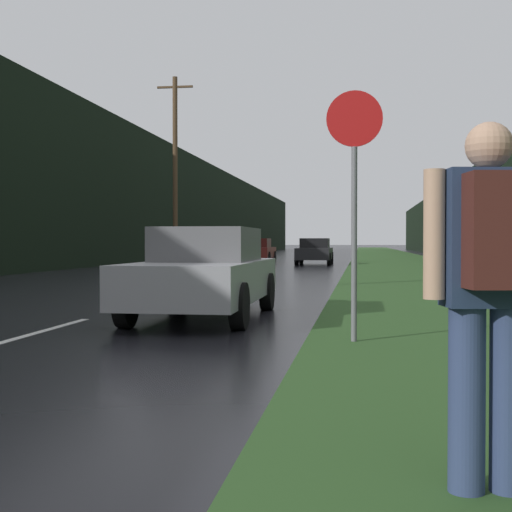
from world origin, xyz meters
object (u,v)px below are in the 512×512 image
Objects in this scene: stop_sign at (354,190)px; car_oncoming at (256,250)px; car_passing_far at (315,251)px; car_passing_near at (205,272)px; hitchhiker_with_backpack at (491,283)px.

stop_sign is 32.94m from car_oncoming.
stop_sign is at bearing 94.63° from car_passing_far.
car_passing_near is at bearing 90.00° from car_passing_far.
car_passing_near is 1.00× the size of car_passing_far.
car_passing_near reaches higher than car_passing_far.
car_oncoming is at bearing 100.49° from stop_sign.
car_passing_far is at bearing -90.00° from car_passing_near.
stop_sign is 0.72× the size of car_oncoming.
car_oncoming is at bearing -38.56° from car_passing_far.
car_oncoming is at bearing 90.74° from hitchhiker_with_backpack.
stop_sign is 0.64× the size of car_passing_near.
car_oncoming is at bearing -83.10° from car_passing_near.
car_passing_near is 30.04m from car_oncoming.
hitchhiker_with_backpack is 0.42× the size of car_oncoming.
hitchhiker_with_backpack is 0.38× the size of car_passing_far.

